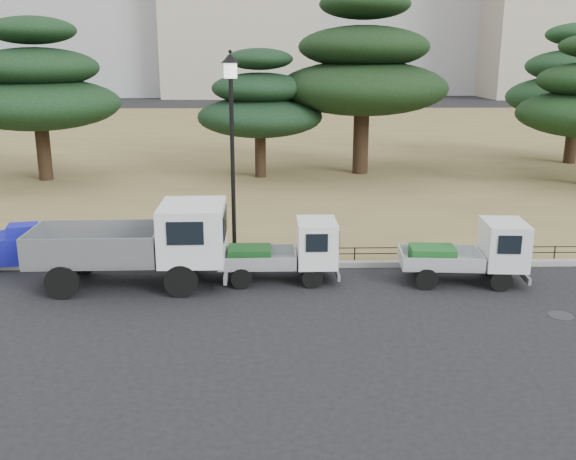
{
  "coord_description": "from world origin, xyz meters",
  "views": [
    {
      "loc": [
        -0.37,
        -15.37,
        6.07
      ],
      "look_at": [
        0.0,
        2.0,
        1.3
      ],
      "focal_mm": 40.0,
      "sensor_mm": 36.0,
      "label": 1
    }
  ],
  "objects_px": {
    "street_lamp": "(232,124)",
    "tarp_pile": "(16,246)",
    "truck_large": "(142,241)",
    "truck_kei_rear": "(472,252)",
    "truck_kei_front": "(288,251)"
  },
  "relations": [
    {
      "from": "truck_kei_front",
      "to": "street_lamp",
      "type": "height_order",
      "value": "street_lamp"
    },
    {
      "from": "street_lamp",
      "to": "tarp_pile",
      "type": "distance_m",
      "value": 7.38
    },
    {
      "from": "truck_large",
      "to": "truck_kei_front",
      "type": "relative_size",
      "value": 1.6
    },
    {
      "from": "truck_kei_front",
      "to": "tarp_pile",
      "type": "xyz_separation_m",
      "value": [
        -8.03,
        1.5,
        -0.24
      ]
    },
    {
      "from": "truck_kei_front",
      "to": "truck_large",
      "type": "bearing_deg",
      "value": -176.83
    },
    {
      "from": "truck_large",
      "to": "truck_kei_rear",
      "type": "bearing_deg",
      "value": -1.12
    },
    {
      "from": "tarp_pile",
      "to": "truck_kei_rear",
      "type": "bearing_deg",
      "value": -7.72
    },
    {
      "from": "tarp_pile",
      "to": "street_lamp",
      "type": "bearing_deg",
      "value": -0.43
    },
    {
      "from": "truck_kei_front",
      "to": "truck_kei_rear",
      "type": "height_order",
      "value": "truck_kei_rear"
    },
    {
      "from": "truck_kei_front",
      "to": "street_lamp",
      "type": "xyz_separation_m",
      "value": [
        -1.56,
        1.45,
        3.32
      ]
    },
    {
      "from": "truck_large",
      "to": "tarp_pile",
      "type": "relative_size",
      "value": 2.67
    },
    {
      "from": "street_lamp",
      "to": "tarp_pile",
      "type": "relative_size",
      "value": 3.06
    },
    {
      "from": "truck_large",
      "to": "tarp_pile",
      "type": "bearing_deg",
      "value": 155.47
    },
    {
      "from": "truck_large",
      "to": "street_lamp",
      "type": "relative_size",
      "value": 0.87
    },
    {
      "from": "truck_large",
      "to": "truck_kei_rear",
      "type": "distance_m",
      "value": 8.95
    }
  ]
}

